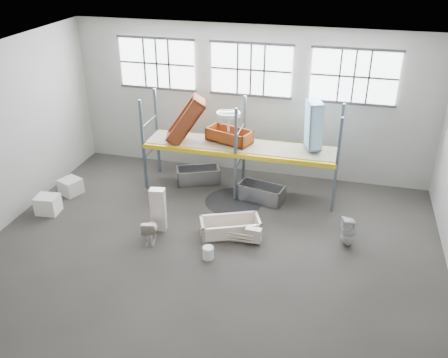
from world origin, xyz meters
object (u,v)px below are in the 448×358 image
(cistern_tall, at_px, (158,209))
(toilet_white, at_px, (348,232))
(toilet_beige, at_px, (150,230))
(bucket, at_px, (208,253))
(bathtub_beige, at_px, (230,227))
(carton_near, at_px, (48,204))
(blue_tub_upright, at_px, (314,125))
(steel_tub_right, at_px, (261,193))
(steel_tub_left, at_px, (198,175))
(rust_tub_flat, at_px, (229,135))

(cistern_tall, xyz_separation_m, toilet_white, (5.19, 0.51, -0.21))
(toilet_beige, height_order, bucket, toilet_beige)
(toilet_white, bearing_deg, bucket, -83.45)
(bathtub_beige, xyz_separation_m, carton_near, (-5.56, -0.21, 0.03))
(cistern_tall, relative_size, blue_tub_upright, 0.88)
(toilet_white, height_order, steel_tub_right, toilet_white)
(steel_tub_left, bearing_deg, blue_tub_upright, 0.00)
(rust_tub_flat, height_order, carton_near, rust_tub_flat)
(cistern_tall, height_order, blue_tub_upright, blue_tub_upright)
(cistern_tall, distance_m, rust_tub_flat, 3.45)
(toilet_beige, relative_size, cistern_tall, 0.55)
(steel_tub_left, bearing_deg, carton_near, -141.45)
(bathtub_beige, height_order, bucket, bathtub_beige)
(bathtub_beige, relative_size, steel_tub_right, 1.16)
(bathtub_beige, relative_size, rust_tub_flat, 1.15)
(blue_tub_upright, bearing_deg, steel_tub_right, -154.17)
(carton_near, bearing_deg, steel_tub_left, 38.55)
(toilet_beige, height_order, blue_tub_upright, blue_tub_upright)
(toilet_white, relative_size, rust_tub_flat, 0.60)
(bucket, bearing_deg, steel_tub_right, 77.13)
(bathtub_beige, xyz_separation_m, rust_tub_flat, (-0.72, 2.75, 1.58))
(bucket, bearing_deg, toilet_beige, 167.69)
(toilet_white, xyz_separation_m, steel_tub_right, (-2.70, 1.83, -0.17))
(blue_tub_upright, xyz_separation_m, carton_near, (-7.42, -3.00, -2.12))
(bathtub_beige, xyz_separation_m, steel_tub_left, (-1.79, 2.79, 0.02))
(toilet_white, bearing_deg, carton_near, -103.56)
(toilet_white, relative_size, steel_tub_right, 0.60)
(steel_tub_right, relative_size, bucket, 4.20)
(toilet_beige, bearing_deg, steel_tub_right, -142.56)
(bucket, height_order, carton_near, carton_near)
(bathtub_beige, bearing_deg, blue_tub_upright, 33.42)
(cistern_tall, relative_size, steel_tub_left, 0.90)
(toilet_beige, xyz_separation_m, steel_tub_left, (0.23, 3.61, -0.09))
(steel_tub_left, height_order, rust_tub_flat, rust_tub_flat)
(steel_tub_left, height_order, blue_tub_upright, blue_tub_upright)
(steel_tub_left, bearing_deg, toilet_beige, -93.71)
(rust_tub_flat, height_order, blue_tub_upright, blue_tub_upright)
(steel_tub_left, distance_m, rust_tub_flat, 1.90)
(bathtub_beige, relative_size, cistern_tall, 1.29)
(bathtub_beige, bearing_deg, cistern_tall, 163.06)
(blue_tub_upright, bearing_deg, bucket, -118.25)
(bathtub_beige, xyz_separation_m, blue_tub_upright, (1.86, 2.79, 2.15))
(blue_tub_upright, bearing_deg, toilet_white, -62.33)
(blue_tub_upright, height_order, bucket, blue_tub_upright)
(steel_tub_left, distance_m, bucket, 4.27)
(bathtub_beige, bearing_deg, steel_tub_left, 99.78)
(toilet_white, bearing_deg, toilet_beige, -94.74)
(bathtub_beige, relative_size, carton_near, 2.55)
(toilet_beige, distance_m, steel_tub_left, 3.62)
(toilet_white, distance_m, steel_tub_right, 3.26)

